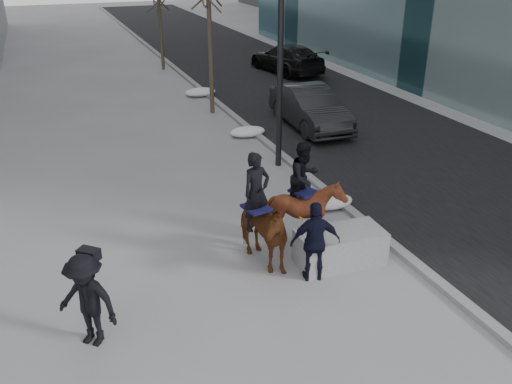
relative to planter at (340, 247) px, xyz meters
name	(u,v)px	position (x,y,z in m)	size (l,w,h in m)	color
ground	(277,280)	(-1.55, -0.13, -0.38)	(120.00, 120.00, 0.00)	gray
road	(336,115)	(5.45, 9.87, -0.37)	(8.00, 90.00, 0.01)	black
curb	(244,125)	(1.45, 9.87, -0.32)	(0.25, 90.00, 0.12)	gray
planter	(340,247)	(0.00, 0.00, 0.00)	(1.88, 0.94, 0.75)	#9A9A9D
car_near	(310,107)	(3.72, 8.86, 0.39)	(1.61, 4.62, 1.52)	black
car_far	(287,58)	(6.88, 17.89, 0.37)	(2.09, 5.14, 1.49)	black
tree_near	(210,45)	(0.85, 12.03, 2.38)	(1.20, 1.20, 5.52)	#332A1E
tree_far	(161,30)	(0.85, 21.11, 1.74)	(1.20, 1.20, 4.23)	#362D20
mounted_left	(259,225)	(-1.67, 0.60, 0.56)	(1.29, 2.10, 2.53)	#541E10
mounted_right	(305,205)	(-0.34, 1.07, 0.60)	(1.69, 1.79, 2.44)	#451F0D
feeder	(315,242)	(-0.82, -0.37, 0.50)	(1.10, 0.98, 1.75)	black
camera_crew	(87,300)	(-5.33, -0.72, 0.51)	(1.28, 1.24, 1.75)	black
snow_piles	(239,124)	(1.15, 9.68, -0.21)	(1.43, 13.17, 0.36)	white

